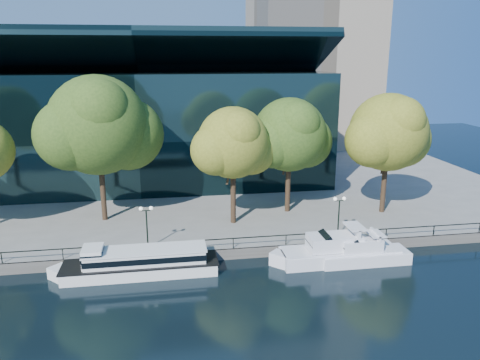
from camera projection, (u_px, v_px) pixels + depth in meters
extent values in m
plane|color=black|center=(180.00, 278.00, 39.48)|extent=(160.00, 160.00, 0.00)
cube|color=slate|center=(171.00, 170.00, 74.13)|extent=(90.00, 67.00, 1.00)
cube|color=#47443F|center=(179.00, 258.00, 42.25)|extent=(90.00, 0.25, 1.00)
cube|color=black|center=(178.00, 242.00, 42.07)|extent=(88.20, 0.08, 0.08)
cube|color=black|center=(178.00, 247.00, 42.20)|extent=(0.07, 0.07, 0.90)
cube|color=black|center=(142.00, 128.00, 67.27)|extent=(50.00, 24.00, 16.00)
cube|color=black|center=(137.00, 60.00, 60.98)|extent=(50.00, 17.14, 7.86)
cube|color=white|center=(141.00, 268.00, 40.09)|extent=(12.91, 3.14, 1.01)
cube|color=black|center=(141.00, 263.00, 39.96)|extent=(13.17, 3.20, 0.11)
cube|color=white|center=(62.00, 274.00, 39.10)|extent=(2.60, 2.60, 1.01)
cube|color=white|center=(146.00, 256.00, 39.88)|extent=(10.07, 2.57, 1.11)
cube|color=black|center=(146.00, 256.00, 39.87)|extent=(10.20, 2.63, 0.51)
cube|color=white|center=(145.00, 250.00, 39.72)|extent=(10.33, 2.70, 0.09)
cube|color=white|center=(93.00, 257.00, 39.13)|extent=(1.66, 2.20, 1.66)
cube|color=black|center=(93.00, 255.00, 39.09)|extent=(1.71, 2.26, 0.65)
cube|color=silver|center=(339.00, 256.00, 42.41)|extent=(10.68, 3.05, 1.22)
cube|color=silver|center=(282.00, 260.00, 41.58)|extent=(2.34, 2.34, 1.22)
cube|color=silver|center=(340.00, 249.00, 42.25)|extent=(10.47, 2.99, 0.08)
cube|color=silver|center=(335.00, 242.00, 41.97)|extent=(4.81, 2.29, 1.32)
cube|color=black|center=(320.00, 242.00, 41.73)|extent=(2.10, 2.20, 1.67)
cube|color=silver|center=(354.00, 231.00, 42.00)|extent=(0.25, 2.38, 0.81)
cube|color=silver|center=(355.00, 226.00, 41.89)|extent=(1.42, 2.38, 0.15)
cube|color=silver|center=(364.00, 257.00, 42.31)|extent=(8.16, 2.54, 1.09)
cube|color=silver|center=(320.00, 260.00, 41.68)|extent=(2.00, 2.00, 1.09)
cube|color=silver|center=(364.00, 251.00, 42.16)|extent=(8.00, 2.49, 0.07)
cube|color=silver|center=(360.00, 245.00, 41.92)|extent=(3.67, 1.90, 1.18)
cube|color=black|center=(349.00, 244.00, 41.74)|extent=(1.66, 1.83, 1.37)
cube|color=silver|center=(375.00, 235.00, 41.91)|extent=(0.23, 1.98, 0.73)
cube|color=silver|center=(376.00, 234.00, 41.89)|extent=(1.27, 1.98, 0.14)
cylinder|color=black|center=(102.00, 183.00, 49.49)|extent=(0.56, 0.56, 8.19)
cylinder|color=black|center=(105.00, 153.00, 48.92)|extent=(1.27, 1.94, 4.09)
cylinder|color=black|center=(96.00, 157.00, 48.38)|extent=(1.16, 1.32, 3.66)
sphere|color=#2E4917|center=(98.00, 125.00, 47.89)|extent=(10.27, 10.27, 10.27)
sphere|color=#2E4917|center=(128.00, 134.00, 50.13)|extent=(7.70, 7.70, 7.70)
sphere|color=#2E4917|center=(70.00, 135.00, 46.72)|extent=(7.19, 7.19, 7.19)
sphere|color=#2E4917|center=(99.00, 110.00, 45.55)|extent=(6.16, 6.16, 6.16)
cylinder|color=black|center=(233.00, 191.00, 48.78)|extent=(0.56, 0.56, 6.87)
cylinder|color=black|center=(238.00, 166.00, 48.35)|extent=(1.12, 1.68, 3.44)
cylinder|color=black|center=(230.00, 169.00, 47.80)|extent=(1.03, 1.16, 3.08)
sphere|color=#656A1C|center=(233.00, 143.00, 47.44)|extent=(7.33, 7.33, 7.33)
sphere|color=#656A1C|center=(250.00, 149.00, 49.04)|extent=(5.50, 5.50, 5.50)
sphere|color=#656A1C|center=(216.00, 150.00, 46.60)|extent=(5.13, 5.13, 5.13)
sphere|color=#656A1C|center=(239.00, 132.00, 45.77)|extent=(4.40, 4.40, 4.40)
cylinder|color=black|center=(288.00, 181.00, 52.37)|extent=(0.56, 0.56, 7.02)
cylinder|color=black|center=(293.00, 157.00, 51.92)|extent=(1.14, 1.71, 3.52)
cylinder|color=black|center=(286.00, 160.00, 51.37)|extent=(1.05, 1.18, 3.15)
sphere|color=#2E4917|center=(289.00, 135.00, 51.00)|extent=(8.07, 8.07, 8.07)
sphere|color=#2E4917|center=(305.00, 141.00, 52.76)|extent=(6.06, 6.06, 6.06)
sphere|color=#2E4917|center=(273.00, 142.00, 50.08)|extent=(5.65, 5.65, 5.65)
sphere|color=#2E4917|center=(297.00, 124.00, 49.16)|extent=(4.84, 4.84, 4.84)
cylinder|color=black|center=(384.00, 181.00, 52.13)|extent=(0.56, 0.56, 7.26)
cylinder|color=black|center=(390.00, 155.00, 51.65)|extent=(1.17, 1.76, 3.64)
cylinder|color=black|center=(384.00, 159.00, 51.10)|extent=(1.07, 1.21, 3.25)
sphere|color=#656A1C|center=(388.00, 132.00, 50.71)|extent=(8.47, 8.47, 8.47)
sphere|color=#656A1C|center=(402.00, 139.00, 52.56)|extent=(6.36, 6.36, 6.36)
sphere|color=#656A1C|center=(373.00, 140.00, 49.74)|extent=(5.93, 5.93, 5.93)
sphere|color=#656A1C|center=(401.00, 121.00, 48.77)|extent=(5.08, 5.08, 5.08)
cylinder|color=black|center=(147.00, 230.00, 42.61)|extent=(0.14, 0.14, 3.60)
cube|color=black|center=(146.00, 211.00, 42.13)|extent=(0.90, 0.06, 0.06)
sphere|color=white|center=(141.00, 209.00, 42.01)|extent=(0.36, 0.36, 0.36)
sphere|color=white|center=(151.00, 208.00, 42.15)|extent=(0.36, 0.36, 0.36)
cylinder|color=black|center=(339.00, 219.00, 45.44)|extent=(0.14, 0.14, 3.60)
cube|color=black|center=(340.00, 201.00, 44.96)|extent=(0.90, 0.06, 0.06)
sphere|color=white|center=(335.00, 199.00, 44.84)|extent=(0.36, 0.36, 0.36)
sphere|color=white|center=(344.00, 198.00, 44.98)|extent=(0.36, 0.36, 0.36)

